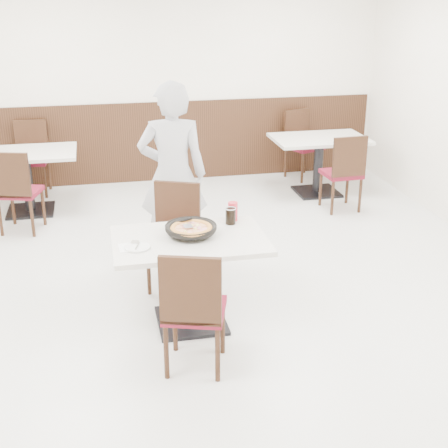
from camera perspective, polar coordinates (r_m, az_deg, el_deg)
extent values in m
plane|color=beige|center=(5.71, -0.95, -6.02)|extent=(7.00, 7.00, 0.00)
cube|color=silver|center=(8.63, -5.57, 13.04)|extent=(6.00, 0.04, 2.80)
cube|color=silver|center=(2.15, 17.57, -14.47)|extent=(6.00, 0.04, 2.80)
cube|color=black|center=(8.77, -5.36, 7.52)|extent=(5.90, 0.03, 1.10)
cylinder|color=black|center=(4.93, -2.91, -0.81)|extent=(0.13, 0.13, 0.04)
cylinder|color=black|center=(4.91, -3.04, -0.61)|extent=(0.41, 0.41, 0.01)
cylinder|color=gold|center=(4.87, -3.00, -0.59)|extent=(0.33, 0.33, 0.02)
cube|color=silver|center=(4.87, -3.33, -0.18)|extent=(0.08, 0.09, 0.00)
cube|color=white|center=(4.76, -8.53, -2.11)|extent=(0.19, 0.19, 0.00)
cylinder|color=white|center=(4.73, -7.92, -2.11)|extent=(0.21, 0.21, 0.01)
cube|color=silver|center=(4.73, -7.91, -1.98)|extent=(0.05, 0.14, 0.00)
cylinder|color=black|center=(5.14, 0.60, 0.70)|extent=(0.09, 0.09, 0.13)
cylinder|color=red|center=(5.21, 0.81, 1.16)|extent=(0.09, 0.09, 0.16)
imported|color=#A9A9AE|center=(5.99, -4.71, 4.48)|extent=(0.70, 0.51, 1.79)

